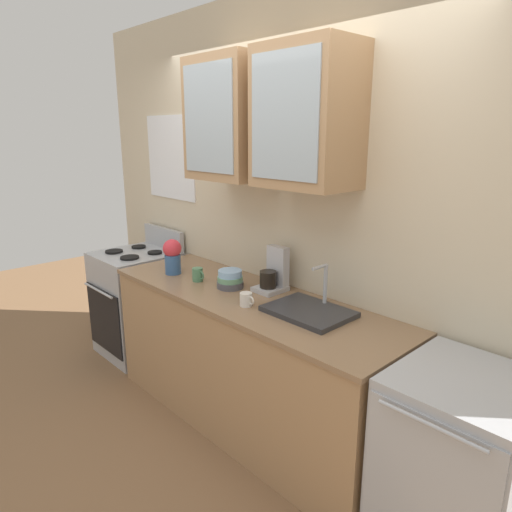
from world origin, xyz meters
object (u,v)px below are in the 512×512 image
(coffee_maker, at_px, (273,274))
(stove_range, at_px, (138,302))
(cup_near_bowls, at_px, (198,275))
(sink_faucet, at_px, (309,310))
(bowl_stack, at_px, (230,279))
(cup_near_sink, at_px, (246,299))
(vase, at_px, (172,255))
(dishwasher, at_px, (457,470))

(coffee_maker, bearing_deg, stove_range, -172.57)
(cup_near_bowls, distance_m, coffee_maker, 0.56)
(sink_faucet, distance_m, cup_near_bowls, 0.93)
(bowl_stack, xyz_separation_m, cup_near_sink, (0.32, -0.15, -0.02))
(coffee_maker, bearing_deg, bowl_stack, -143.29)
(stove_range, distance_m, vase, 0.94)
(dishwasher, bearing_deg, coffee_maker, 171.73)
(cup_near_bowls, xyz_separation_m, dishwasher, (1.86, 0.05, -0.50))
(vase, bearing_deg, coffee_maker, 20.08)
(stove_range, bearing_deg, coffee_maker, 7.43)
(cup_near_bowls, bearing_deg, coffee_maker, 27.07)
(bowl_stack, xyz_separation_m, coffee_maker, (0.23, 0.17, 0.05))
(cup_near_bowls, bearing_deg, sink_faucet, 6.86)
(bowl_stack, relative_size, vase, 0.70)
(sink_faucet, bearing_deg, cup_near_sink, -151.91)
(vase, distance_m, coffee_maker, 0.81)
(sink_faucet, bearing_deg, dishwasher, -3.52)
(bowl_stack, bearing_deg, vase, -168.87)
(cup_near_sink, xyz_separation_m, cup_near_bowls, (-0.58, 0.07, 0.01))
(cup_near_sink, relative_size, dishwasher, 0.12)
(vase, relative_size, cup_near_bowls, 2.33)
(stove_range, distance_m, bowl_stack, 1.35)
(stove_range, relative_size, bowl_stack, 6.04)
(sink_faucet, xyz_separation_m, bowl_stack, (-0.66, -0.03, 0.04))
(bowl_stack, relative_size, cup_near_sink, 1.68)
(cup_near_sink, bearing_deg, coffee_maker, 105.61)
(cup_near_sink, height_order, cup_near_bowls, cup_near_bowls)
(sink_faucet, bearing_deg, bowl_stack, -177.09)
(vase, height_order, coffee_maker, coffee_maker)
(bowl_stack, relative_size, cup_near_bowls, 1.63)
(dishwasher, bearing_deg, cup_near_bowls, -178.36)
(sink_faucet, xyz_separation_m, cup_near_sink, (-0.34, -0.18, 0.02))
(vase, distance_m, dishwasher, 2.21)
(stove_range, relative_size, cup_near_bowls, 9.86)
(bowl_stack, distance_m, cup_near_bowls, 0.27)
(bowl_stack, bearing_deg, sink_faucet, 2.91)
(stove_range, xyz_separation_m, coffee_maker, (1.49, 0.19, 0.56))
(cup_near_sink, bearing_deg, bowl_stack, 155.59)
(bowl_stack, height_order, cup_near_bowls, bowl_stack)
(stove_range, bearing_deg, vase, -6.59)
(sink_faucet, relative_size, vase, 1.82)
(bowl_stack, distance_m, dishwasher, 1.68)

